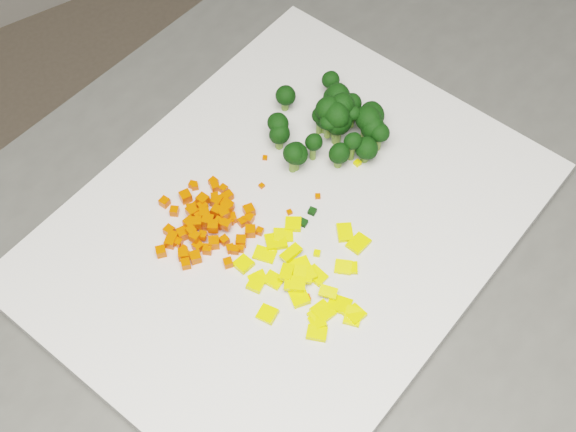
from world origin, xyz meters
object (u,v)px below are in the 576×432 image
counter_block (324,389)px  broccoli_pile (328,115)px  pepper_pile (307,273)px  cutting_board (288,225)px  carrot_pile (206,217)px

counter_block → broccoli_pile: bearing=64.8°
counter_block → pepper_pile: bearing=-150.2°
cutting_board → broccoli_pile: 0.13m
carrot_pile → broccoli_pile: broccoli_pile is taller
carrot_pile → pepper_pile: carrot_pile is taller
carrot_pile → pepper_pile: 0.12m
cutting_board → carrot_pile: (-0.07, 0.04, 0.02)m
cutting_board → pepper_pile: (-0.02, -0.06, 0.02)m
counter_block → pepper_pile: 0.48m
carrot_pile → broccoli_pile: size_ratio=0.83×
carrot_pile → broccoli_pile: bearing=12.4°
carrot_pile → pepper_pile: size_ratio=0.86×
carrot_pile → pepper_pile: bearing=-62.2°
counter_block → carrot_pile: carrot_pile is taller
pepper_pile → broccoli_pile: 0.18m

